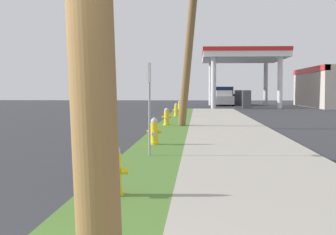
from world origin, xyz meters
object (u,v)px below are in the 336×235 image
Objects in this scene: fire_hydrant_fourth at (176,110)px; fire_hydrant_second at (154,133)px; fire_hydrant_nearest at (114,173)px; street_sign_post at (149,89)px; truck_navy_at_forecourt at (223,96)px; fire_hydrant_fifth at (180,106)px; car_white_by_near_pump at (223,99)px; fire_hydrant_third at (167,118)px; utility_pole_midground at (193,8)px.

fire_hydrant_second is at bearing -89.86° from fire_hydrant_fourth.
fire_hydrant_nearest is 0.35× the size of street_sign_post.
fire_hydrant_fifth is at bearing -101.30° from truck_navy_at_forecourt.
fire_hydrant_second is 0.16× the size of car_white_by_near_pump.
car_white_by_near_pump is (3.89, 24.52, 0.28)m from fire_hydrant_fourth.
fire_hydrant_third and fire_hydrant_fifth have the same top height.
street_sign_post is (0.14, -18.42, 1.19)m from fire_hydrant_fourth.
fire_hydrant_fifth is 17.12m from utility_pole_midground.
fire_hydrant_fifth is at bearing 90.48° from fire_hydrant_fourth.
fire_hydrant_second is at bearing 90.03° from fire_hydrant_nearest.
fire_hydrant_nearest is 47.71m from car_white_by_near_pump.
truck_navy_at_forecourt is (3.91, 43.82, 0.47)m from fire_hydrant_second.
fire_hydrant_fourth is 1.00× the size of fire_hydrant_fifth.
fire_hydrant_fourth is 28.19m from truck_navy_at_forecourt.
truck_navy_at_forecourt is (0.06, 3.39, 0.19)m from car_white_by_near_pump.
street_sign_post is (0.23, -10.53, 1.19)m from fire_hydrant_third.
fire_hydrant_second is 2.78m from street_sign_post.
fire_hydrant_fifth is at bearing 89.91° from fire_hydrant_third.
fire_hydrant_third is 1.00× the size of fire_hydrant_fifth.
fire_hydrant_nearest is 30.85m from fire_hydrant_fifth.
utility_pole_midground is (0.98, 7.26, 4.53)m from fire_hydrant_second.
fire_hydrant_second is at bearing -95.44° from car_white_by_near_pump.
fire_hydrant_nearest is 1.00× the size of fire_hydrant_third.
fire_hydrant_third is 32.65m from car_white_by_near_pump.
utility_pole_midground reaches higher than street_sign_post.
fire_hydrant_third is at bearing 91.23° from street_sign_post.
fire_hydrant_fourth is 0.16× the size of car_white_by_near_pump.
utility_pole_midground reaches higher than truck_navy_at_forecourt.
truck_navy_at_forecourt is at bearing 89.00° from car_white_by_near_pump.
fire_hydrant_third is (-0.13, 15.14, 0.00)m from fire_hydrant_nearest.
fire_hydrant_third is at bearing -90.66° from fire_hydrant_fourth.
fire_hydrant_fifth is at bearing 90.20° from fire_hydrant_nearest.
fire_hydrant_second is 40.61m from car_white_by_near_pump.
fire_hydrant_fourth is 18.46m from street_sign_post.
utility_pole_midground is (1.02, -8.65, 4.53)m from fire_hydrant_fourth.
car_white_by_near_pump is at bearing 76.68° from fire_hydrant_fifth.
fire_hydrant_second is 0.13× the size of truck_navy_at_forecourt.
fire_hydrant_fifth is at bearing -103.32° from car_white_by_near_pump.
street_sign_post is 46.49m from truck_navy_at_forecourt.
fire_hydrant_fourth is (0.09, 7.88, 0.00)m from fire_hydrant_third.
utility_pole_midground is 33.57m from car_white_by_near_pump.
fire_hydrant_fifth is (-0.11, 30.85, 0.00)m from fire_hydrant_nearest.
fire_hydrant_third is 4.73m from utility_pole_midground.
truck_navy_at_forecourt is (3.81, 46.33, -0.72)m from street_sign_post.
street_sign_post is (-0.88, -9.77, -3.34)m from utility_pole_midground.
truck_navy_at_forecourt reaches higher than fire_hydrant_fourth.
fire_hydrant_third is 10.60m from street_sign_post.
fire_hydrant_second is (-0.00, 7.12, 0.00)m from fire_hydrant_nearest.
street_sign_post is at bearing -87.77° from fire_hydrant_second.
fire_hydrant_nearest is at bearing -94.39° from truck_navy_at_forecourt.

